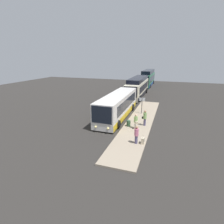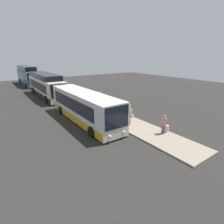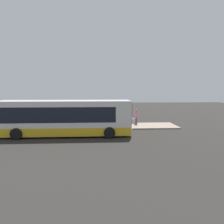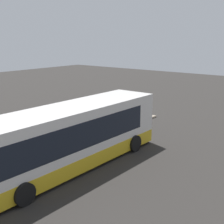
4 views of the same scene
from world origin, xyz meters
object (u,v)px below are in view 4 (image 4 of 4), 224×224
object	(u,v)px
passenger_with_bags	(53,122)
bus_lead	(67,139)
passenger_boarding	(75,122)
trash_bin	(81,134)
passenger_waiting	(102,110)
suitcase	(94,117)

from	to	relation	value
passenger_with_bags	bus_lead	bearing A→B (deg)	97.40
passenger_boarding	trash_bin	bearing A→B (deg)	-51.89
passenger_waiting	passenger_with_bags	xyz separation A→B (m)	(-4.59, 0.04, 0.07)
passenger_waiting	passenger_boarding	bearing A→B (deg)	-102.60
passenger_boarding	suitcase	bearing A→B (deg)	84.28
passenger_with_bags	suitcase	world-z (taller)	passenger_with_bags
bus_lead	passenger_waiting	bearing A→B (deg)	28.73
passenger_boarding	suitcase	distance (m)	3.55
passenger_boarding	trash_bin	distance (m)	1.10
bus_lead	passenger_boarding	xyz separation A→B (m)	(3.62, 3.12, -0.51)
passenger_boarding	passenger_waiting	world-z (taller)	passenger_waiting
trash_bin	suitcase	bearing A→B (deg)	30.99
passenger_boarding	suitcase	size ratio (longest dim) A/B	1.94
passenger_waiting	bus_lead	bearing A→B (deg)	-85.98
passenger_boarding	suitcase	world-z (taller)	passenger_boarding
passenger_boarding	passenger_with_bags	world-z (taller)	passenger_with_bags
bus_lead	trash_bin	size ratio (longest dim) A/B	17.56
passenger_with_bags	trash_bin	world-z (taller)	passenger_with_bags
passenger_boarding	passenger_waiting	bearing A→B (deg)	74.53
bus_lead	passenger_with_bags	xyz separation A→B (m)	(2.44, 3.90, -0.38)
passenger_with_bags	suitcase	distance (m)	4.51
suitcase	passenger_waiting	bearing A→B (deg)	-74.53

